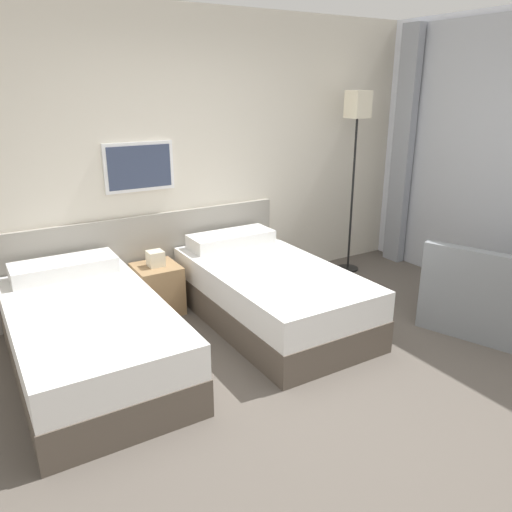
% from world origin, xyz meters
% --- Properties ---
extents(ground_plane, '(16.00, 16.00, 0.00)m').
position_xyz_m(ground_plane, '(0.00, 0.00, 0.00)').
color(ground_plane, '#5B544C').
extents(wall_headboard, '(10.00, 0.10, 2.70)m').
position_xyz_m(wall_headboard, '(-0.03, 2.12, 1.30)').
color(wall_headboard, beige).
rests_on(wall_headboard, ground_plane).
extents(bed_near_door, '(1.04, 1.92, 0.65)m').
position_xyz_m(bed_near_door, '(-1.30, 1.11, 0.27)').
color(bed_near_door, brown).
rests_on(bed_near_door, ground_plane).
extents(bed_near_window, '(1.04, 1.92, 0.65)m').
position_xyz_m(bed_near_window, '(0.27, 1.11, 0.27)').
color(bed_near_window, brown).
rests_on(bed_near_window, ground_plane).
extents(nightstand, '(0.39, 0.41, 0.59)m').
position_xyz_m(nightstand, '(-0.51, 1.81, 0.24)').
color(nightstand, '#9E7A51').
rests_on(nightstand, ground_plane).
extents(floor_lamp, '(0.24, 0.24, 1.96)m').
position_xyz_m(floor_lamp, '(1.76, 1.76, 1.62)').
color(floor_lamp, black).
rests_on(floor_lamp, ground_plane).
extents(armchair, '(1.02, 1.09, 0.77)m').
position_xyz_m(armchair, '(1.79, 0.05, 0.25)').
color(armchair, gray).
rests_on(armchair, ground_plane).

